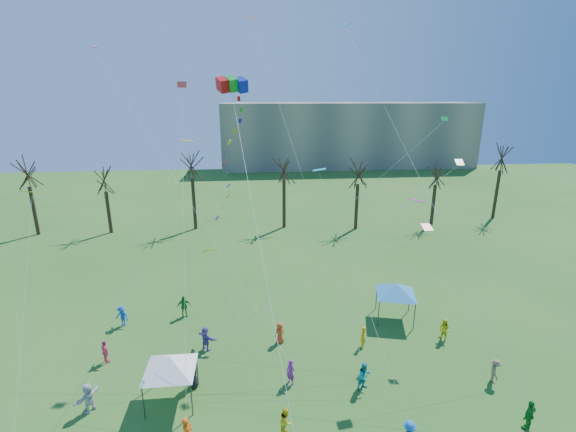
{
  "coord_description": "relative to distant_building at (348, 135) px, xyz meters",
  "views": [
    {
      "loc": [
        -1.52,
        -14.77,
        17.08
      ],
      "look_at": [
        0.33,
        5.0,
        11.0
      ],
      "focal_mm": 25.0,
      "sensor_mm": 36.0,
      "label": 1
    }
  ],
  "objects": [
    {
      "name": "big_box_kite",
      "position": [
        -24.54,
        -72.59,
        5.66
      ],
      "size": [
        2.45,
        8.42,
        21.42
      ],
      "color": "red",
      "rests_on": "ground"
    },
    {
      "name": "festival_crowd",
      "position": [
        -23.29,
        -75.81,
        -6.64
      ],
      "size": [
        26.27,
        14.97,
        1.85
      ],
      "color": "red",
      "rests_on": "ground"
    },
    {
      "name": "bare_tree_row",
      "position": [
        -18.97,
        -46.12,
        -0.41
      ],
      "size": [
        67.22,
        8.64,
        10.74
      ],
      "color": "black",
      "rests_on": "ground"
    },
    {
      "name": "canopy_tent_white",
      "position": [
        -28.39,
        -77.06,
        -4.99
      ],
      "size": [
        3.96,
        3.96,
        2.97
      ],
      "color": "#3F3F44",
      "rests_on": "ground"
    },
    {
      "name": "small_kites_aloft",
      "position": [
        -21.18,
        -71.74,
        5.78
      ],
      "size": [
        27.04,
        16.57,
        29.68
      ],
      "color": "yellow",
      "rests_on": "ground"
    },
    {
      "name": "canopy_tent_blue",
      "position": [
        -12.57,
        -69.64,
        -4.92
      ],
      "size": [
        3.94,
        3.94,
        3.04
      ],
      "color": "#3F3F44",
      "rests_on": "ground"
    },
    {
      "name": "distant_building",
      "position": [
        0.0,
        0.0,
        0.0
      ],
      "size": [
        60.0,
        14.0,
        15.0
      ],
      "primitive_type": "cube",
      "color": "gray",
      "rests_on": "ground"
    }
  ]
}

